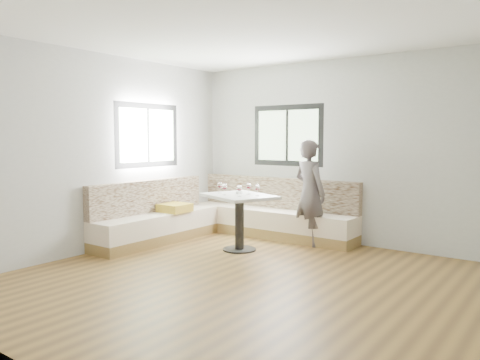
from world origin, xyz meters
name	(u,v)px	position (x,y,z in m)	size (l,w,h in m)	color
room	(241,156)	(-0.08, 0.08, 1.41)	(5.01, 5.01, 2.81)	brown
banquette	(222,218)	(-1.59, 1.63, 0.33)	(2.90, 2.80, 0.95)	olive
table	(239,209)	(-0.90, 1.16, 0.60)	(1.19, 1.07, 0.80)	black
person	(310,193)	(-0.25, 2.06, 0.79)	(0.58, 0.38, 1.58)	#4E4648
olive_ramekin	(239,192)	(-0.96, 1.24, 0.82)	(0.10, 0.10, 0.04)	white
wine_glass_a	(220,185)	(-1.23, 1.13, 0.92)	(0.08, 0.08, 0.17)	white
wine_glass_b	(224,187)	(-1.04, 1.00, 0.92)	(0.08, 0.08, 0.17)	white
wine_glass_c	(239,188)	(-0.76, 0.97, 0.92)	(0.08, 0.08, 0.17)	white
wine_glass_d	(249,186)	(-0.81, 1.27, 0.92)	(0.08, 0.08, 0.17)	white
wine_glass_e	(257,188)	(-0.60, 1.18, 0.92)	(0.08, 0.08, 0.17)	white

